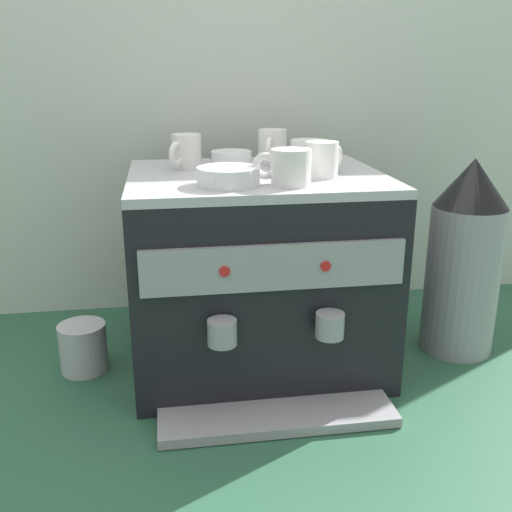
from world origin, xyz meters
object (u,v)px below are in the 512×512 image
espresso_machine (256,271)px  ceramic_cup_1 (289,167)px  ceramic_bowl_0 (228,177)px  ceramic_cup_2 (272,147)px  milk_pitcher (83,348)px  coffee_grinder (464,258)px  ceramic_cup_3 (323,159)px  ceramic_cup_0 (186,151)px  ceramic_cup_4 (311,155)px  ceramic_bowl_1 (231,160)px

espresso_machine → ceramic_cup_1: bearing=-73.1°
ceramic_bowl_0 → ceramic_cup_1: bearing=-8.9°
ceramic_cup_2 → milk_pitcher: bearing=-165.0°
coffee_grinder → ceramic_cup_3: bearing=-173.9°
ceramic_cup_0 → ceramic_bowl_0: (0.07, -0.21, -0.02)m
espresso_machine → ceramic_cup_2: 0.30m
ceramic_cup_2 → milk_pitcher: (-0.46, -0.12, -0.43)m
ceramic_cup_1 → espresso_machine: bearing=106.9°
ceramic_cup_2 → ceramic_cup_4: size_ratio=0.98×
ceramic_bowl_0 → milk_pitcher: (-0.33, 0.12, -0.41)m
coffee_grinder → milk_pitcher: 0.91m
ceramic_cup_4 → ceramic_bowl_1: 0.18m
ceramic_cup_0 → milk_pitcher: size_ratio=0.89×
ceramic_cup_1 → ceramic_cup_3: (0.09, 0.08, 0.00)m
ceramic_cup_1 → ceramic_bowl_0: ceramic_cup_1 is taller
ceramic_cup_3 → ceramic_cup_4: ceramic_cup_3 is taller
ceramic_cup_4 → ceramic_bowl_1: ceramic_cup_4 is taller
espresso_machine → ceramic_cup_4: bearing=10.2°
ceramic_cup_0 → ceramic_cup_3: (0.28, -0.15, -0.00)m
coffee_grinder → ceramic_cup_0: bearing=169.8°
ceramic_cup_0 → ceramic_cup_4: (0.27, -0.07, -0.00)m
ceramic_cup_0 → ceramic_bowl_1: ceramic_cup_0 is taller
ceramic_cup_1 → ceramic_cup_3: bearing=40.9°
espresso_machine → ceramic_cup_3: (0.13, -0.06, 0.26)m
espresso_machine → ceramic_bowl_1: (-0.04, 0.09, 0.24)m
ceramic_bowl_0 → milk_pitcher: bearing=159.4°
ceramic_bowl_0 → ceramic_bowl_1: 0.21m
ceramic_cup_1 → ceramic_cup_3: 0.12m
coffee_grinder → ceramic_bowl_1: bearing=168.6°
coffee_grinder → milk_pitcher: (-0.90, 0.02, -0.18)m
ceramic_cup_2 → ceramic_cup_3: ceramic_cup_2 is taller
ceramic_bowl_0 → coffee_grinder: ceramic_bowl_0 is taller
ceramic_cup_0 → ceramic_cup_3: size_ratio=1.05×
ceramic_cup_4 → ceramic_bowl_1: (-0.17, 0.06, -0.02)m
espresso_machine → ceramic_cup_0: size_ratio=5.66×
milk_pitcher → ceramic_cup_2: bearing=15.0°
espresso_machine → ceramic_cup_1: 0.30m
espresso_machine → ceramic_cup_0: bearing=148.0°
coffee_grinder → milk_pitcher: coffee_grinder is taller
ceramic_cup_4 → coffee_grinder: ceramic_cup_4 is taller
ceramic_cup_1 → ceramic_bowl_1: size_ratio=1.21×
espresso_machine → ceramic_cup_2: (0.06, 0.12, 0.26)m
ceramic_cup_1 → ceramic_cup_2: bearing=86.8°
ceramic_cup_1 → ceramic_bowl_1: (-0.09, 0.22, -0.02)m
ceramic_cup_3 → ceramic_bowl_1: (-0.18, 0.15, -0.02)m
ceramic_cup_0 → ceramic_bowl_0: size_ratio=0.80×
ceramic_cup_0 → milk_pitcher: ceramic_cup_0 is taller
ceramic_cup_2 → ceramic_cup_3: bearing=-68.2°
ceramic_cup_3 → espresso_machine: bearing=154.6°
ceramic_cup_4 → ceramic_cup_1: bearing=-117.3°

